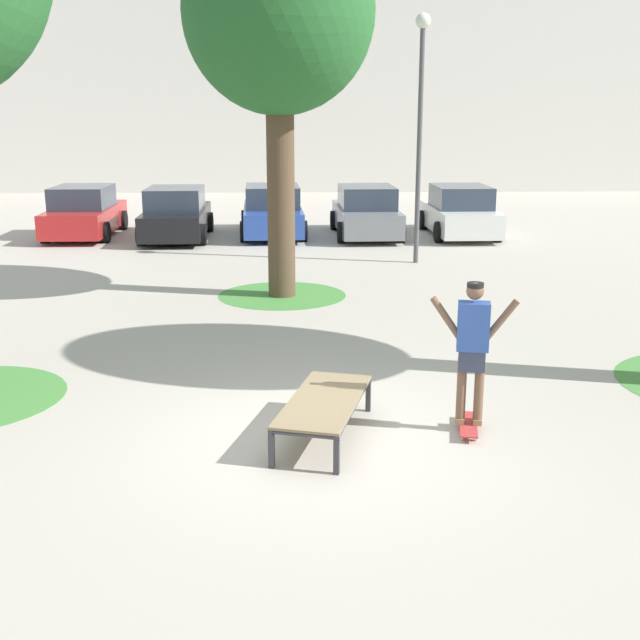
{
  "coord_description": "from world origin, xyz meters",
  "views": [
    {
      "loc": [
        -0.27,
        -8.55,
        3.64
      ],
      "look_at": [
        0.04,
        1.48,
        1.0
      ],
      "focal_mm": 44.65,
      "sensor_mm": 36.0,
      "label": 1
    }
  ],
  "objects_px": {
    "skateboard": "(468,425)",
    "skater": "(472,343)",
    "car_red": "(84,213)",
    "car_black": "(176,215)",
    "tree_mid_back": "(279,15)",
    "car_white": "(459,213)",
    "car_grey": "(366,213)",
    "light_post": "(421,103)",
    "skate_box": "(324,403)",
    "car_blue": "(273,212)"
  },
  "relations": [
    {
      "from": "skater",
      "to": "car_red",
      "type": "relative_size",
      "value": 0.4
    },
    {
      "from": "skater",
      "to": "car_blue",
      "type": "height_order",
      "value": "skater"
    },
    {
      "from": "car_blue",
      "to": "light_post",
      "type": "bearing_deg",
      "value": -51.55
    },
    {
      "from": "skater",
      "to": "skateboard",
      "type": "bearing_deg",
      "value": -100.79
    },
    {
      "from": "skateboard",
      "to": "tree_mid_back",
      "type": "height_order",
      "value": "tree_mid_back"
    },
    {
      "from": "tree_mid_back",
      "to": "car_white",
      "type": "distance_m",
      "value": 10.54
    },
    {
      "from": "tree_mid_back",
      "to": "light_post",
      "type": "height_order",
      "value": "tree_mid_back"
    },
    {
      "from": "car_blue",
      "to": "car_grey",
      "type": "relative_size",
      "value": 1.01
    },
    {
      "from": "tree_mid_back",
      "to": "light_post",
      "type": "relative_size",
      "value": 1.26
    },
    {
      "from": "car_white",
      "to": "car_black",
      "type": "bearing_deg",
      "value": -177.89
    },
    {
      "from": "skater",
      "to": "car_black",
      "type": "xyz_separation_m",
      "value": [
        -5.5,
        14.75,
        -0.38
      ]
    },
    {
      "from": "car_grey",
      "to": "light_post",
      "type": "bearing_deg",
      "value": -78.87
    },
    {
      "from": "car_grey",
      "to": "car_black",
      "type": "bearing_deg",
      "value": -176.78
    },
    {
      "from": "skate_box",
      "to": "light_post",
      "type": "xyz_separation_m",
      "value": [
        2.67,
        10.82,
        3.41
      ]
    },
    {
      "from": "car_black",
      "to": "car_white",
      "type": "height_order",
      "value": "same"
    },
    {
      "from": "tree_mid_back",
      "to": "car_white",
      "type": "height_order",
      "value": "tree_mid_back"
    },
    {
      "from": "car_red",
      "to": "car_grey",
      "type": "distance_m",
      "value": 8.41
    },
    {
      "from": "car_blue",
      "to": "light_post",
      "type": "height_order",
      "value": "light_post"
    },
    {
      "from": "car_red",
      "to": "light_post",
      "type": "relative_size",
      "value": 0.72
    },
    {
      "from": "car_blue",
      "to": "car_black",
      "type": "bearing_deg",
      "value": -168.61
    },
    {
      "from": "skateboard",
      "to": "car_black",
      "type": "bearing_deg",
      "value": 110.44
    },
    {
      "from": "skateboard",
      "to": "skater",
      "type": "height_order",
      "value": "skater"
    },
    {
      "from": "car_black",
      "to": "car_grey",
      "type": "relative_size",
      "value": 1.0
    },
    {
      "from": "car_white",
      "to": "light_post",
      "type": "xyz_separation_m",
      "value": [
        -1.94,
        -4.36,
        3.13
      ]
    },
    {
      "from": "car_white",
      "to": "skater",
      "type": "bearing_deg",
      "value": -100.95
    },
    {
      "from": "skater",
      "to": "car_black",
      "type": "bearing_deg",
      "value": 110.44
    },
    {
      "from": "skate_box",
      "to": "car_white",
      "type": "height_order",
      "value": "car_white"
    },
    {
      "from": "skateboard",
      "to": "skater",
      "type": "xyz_separation_m",
      "value": [
        0.0,
        0.0,
        0.99
      ]
    },
    {
      "from": "car_black",
      "to": "car_blue",
      "type": "xyz_separation_m",
      "value": [
        2.8,
        0.57,
        0.0
      ]
    },
    {
      "from": "skater",
      "to": "car_black",
      "type": "distance_m",
      "value": 15.75
    },
    {
      "from": "car_red",
      "to": "skateboard",
      "type": "bearing_deg",
      "value": -61.52
    },
    {
      "from": "skate_box",
      "to": "skater",
      "type": "height_order",
      "value": "skater"
    },
    {
      "from": "skate_box",
      "to": "car_blue",
      "type": "distance_m",
      "value": 15.47
    },
    {
      "from": "tree_mid_back",
      "to": "car_black",
      "type": "xyz_separation_m",
      "value": [
        -3.21,
        7.57,
        -4.68
      ]
    },
    {
      "from": "car_black",
      "to": "skater",
      "type": "bearing_deg",
      "value": -69.56
    },
    {
      "from": "tree_mid_back",
      "to": "car_white",
      "type": "relative_size",
      "value": 1.74
    },
    {
      "from": "car_black",
      "to": "car_blue",
      "type": "distance_m",
      "value": 2.86
    },
    {
      "from": "skate_box",
      "to": "tree_mid_back",
      "type": "xyz_separation_m",
      "value": [
        -0.59,
        7.3,
        4.95
      ]
    },
    {
      "from": "skateboard",
      "to": "light_post",
      "type": "distance_m",
      "value": 11.38
    },
    {
      "from": "tree_mid_back",
      "to": "car_black",
      "type": "bearing_deg",
      "value": 112.94
    },
    {
      "from": "car_black",
      "to": "car_white",
      "type": "xyz_separation_m",
      "value": [
        8.41,
        0.31,
        0.0
      ]
    },
    {
      "from": "tree_mid_back",
      "to": "car_grey",
      "type": "xyz_separation_m",
      "value": [
        2.4,
        7.89,
        -4.68
      ]
    },
    {
      "from": "skateboard",
      "to": "tree_mid_back",
      "type": "xyz_separation_m",
      "value": [
        -2.29,
        7.18,
        5.29
      ]
    },
    {
      "from": "car_black",
      "to": "car_white",
      "type": "bearing_deg",
      "value": 2.11
    },
    {
      "from": "skateboard",
      "to": "skate_box",
      "type": "bearing_deg",
      "value": -175.99
    },
    {
      "from": "car_grey",
      "to": "car_white",
      "type": "bearing_deg",
      "value": -0.11
    },
    {
      "from": "car_grey",
      "to": "car_white",
      "type": "relative_size",
      "value": 1.01
    },
    {
      "from": "car_white",
      "to": "car_red",
      "type": "bearing_deg",
      "value": 178.79
    },
    {
      "from": "light_post",
      "to": "skater",
      "type": "bearing_deg",
      "value": -95.17
    },
    {
      "from": "car_black",
      "to": "car_white",
      "type": "distance_m",
      "value": 8.42
    }
  ]
}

